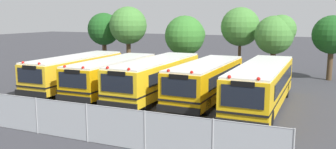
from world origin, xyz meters
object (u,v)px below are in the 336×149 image
Objects in this scene: school_bus_4 at (262,84)px; tree_3 at (242,26)px; tree_5 at (331,35)px; school_bus_1 at (113,74)px; tree_2 at (186,36)px; school_bus_3 at (206,80)px; school_bus_0 at (76,71)px; tree_1 at (129,25)px; tree_0 at (104,29)px; traffic_cone at (107,124)px; tree_4 at (276,34)px; school_bus_2 at (156,76)px.

school_bus_4 is 1.74× the size of tree_3.
school_bus_1 is at bearing -140.95° from tree_5.
school_bus_1 is 1.73× the size of tree_2.
school_bus_0 is at bearing 1.32° from school_bus_3.
tree_1 is 1.16× the size of tree_5.
school_bus_3 is at bearing -62.30° from tree_2.
tree_5 is at bearing 9.64° from tree_2.
tree_0 is (-14.43, 10.01, 2.72)m from school_bus_3.
school_bus_3 is 8.13m from traffic_cone.
tree_2 is (5.42, 9.48, 2.31)m from school_bus_0.
tree_4 is 10.12× the size of traffic_cone.
school_bus_4 is at bearing 177.80° from school_bus_0.
school_bus_2 is (3.42, 0.05, 0.08)m from school_bus_1.
school_bus_2 is 1.84× the size of tree_5.
traffic_cone is at bearing 97.50° from school_bus_2.
school_bus_3 is 14.87m from tree_1.
school_bus_0 reaches higher than traffic_cone.
tree_3 reaches higher than traffic_cone.
tree_5 is (7.39, 11.60, 2.50)m from school_bus_3.
tree_1 is at bearing -10.29° from tree_0.
school_bus_2 is 15.02m from tree_0.
school_bus_1 is at bearing -53.65° from tree_0.
school_bus_0 is at bearing -86.01° from tree_1.
tree_0 reaches higher than tree_2.
school_bus_0 is 1.71× the size of tree_4.
school_bus_0 is at bearing -119.76° from tree_2.
school_bus_4 is 10.30m from tree_4.
school_bus_1 is at bearing -66.83° from tree_1.
tree_4 is at bearing 0.59° from tree_2.
tree_0 is at bearing 123.74° from traffic_cone.
school_bus_3 is (3.58, 0.02, -0.01)m from school_bus_2.
school_bus_1 is (3.40, -0.09, -0.03)m from school_bus_0.
traffic_cone is at bearing 118.87° from school_bus_1.
school_bus_4 is (3.57, -0.39, 0.05)m from school_bus_3.
tree_5 reaches higher than school_bus_2.
school_bus_3 is 3.59m from school_bus_4.
traffic_cone is at bearing -56.26° from tree_0.
tree_1 is 11.03m from tree_3.
tree_1 reaches higher than school_bus_0.
tree_5 is 10.06× the size of traffic_cone.
traffic_cone is at bearing -117.61° from tree_5.
school_bus_2 is 1.09× the size of school_bus_3.
school_bus_4 is 12.73m from tree_3.
tree_0 is 21.87m from tree_5.
school_bus_4 reaches higher than school_bus_0.
tree_5 reaches higher than traffic_cone.
school_bus_2 is 1.63× the size of tree_3.
tree_5 is at bearing 4.16° from tree_0.
tree_1 is 14.20m from tree_4.
tree_0 is at bearing 178.59° from tree_4.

